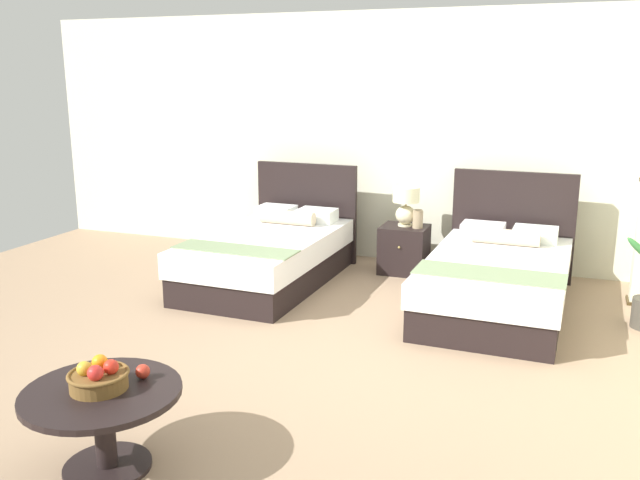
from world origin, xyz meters
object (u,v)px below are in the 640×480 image
table_lamp (406,203)px  loose_apple (143,371)px  nightstand (404,249)px  vase (418,219)px  bed_near_window (270,254)px  coffee_table (103,410)px  bed_near_corner (498,278)px  fruit_bowl (99,377)px

table_lamp → loose_apple: bearing=-96.7°
nightstand → vase: 0.38m
bed_near_window → loose_apple: size_ratio=26.74×
bed_near_window → coffee_table: 3.47m
bed_near_corner → coffee_table: bearing=-116.1°
table_lamp → fruit_bowl: table_lamp is taller
table_lamp → vase: (0.15, -0.06, -0.15)m
table_lamp → fruit_bowl: (-0.62, -4.24, -0.22)m
fruit_bowl → nightstand: bearing=81.6°
bed_near_corner → nightstand: size_ratio=4.28×
nightstand → loose_apple: loose_apple is taller
table_lamp → loose_apple: (-0.48, -4.05, -0.25)m
bed_near_window → nightstand: (1.20, 0.82, -0.04)m
coffee_table → loose_apple: 0.28m
coffee_table → fruit_bowl: bearing=158.6°
bed_near_corner → vase: bed_near_corner is taller
nightstand → bed_near_window: bearing=-145.8°
coffee_table → loose_apple: size_ratio=10.56×
loose_apple → nightstand: bearing=83.2°
bed_near_corner → vase: size_ratio=11.23×
nightstand → fruit_bowl: bearing=-98.4°
bed_near_corner → vase: bearing=140.1°
bed_near_window → fruit_bowl: size_ratio=6.60×
fruit_bowl → loose_apple: bearing=53.7°
bed_near_corner → table_lamp: size_ratio=5.21×
bed_near_window → vase: size_ratio=10.97×
bed_near_corner → fruit_bowl: 3.82m
bed_near_corner → table_lamp: (-1.07, 0.83, 0.47)m
nightstand → table_lamp: 0.50m
bed_near_corner → coffee_table: 3.81m
nightstand → table_lamp: (-0.00, 0.02, 0.50)m
nightstand → fruit_bowl: size_ratio=1.58×
bed_near_corner → nightstand: bed_near_corner is taller
bed_near_window → fruit_bowl: bearing=-80.3°
bed_near_window → bed_near_corner: 2.27m
nightstand → bed_near_corner: bearing=-37.2°
nightstand → vase: size_ratio=2.63×
table_lamp → loose_apple: table_lamp is taller
bed_near_window → loose_apple: bed_near_window is taller
nightstand → vase: (0.15, -0.04, 0.35)m
fruit_bowl → loose_apple: 0.24m
bed_near_window → coffee_table: bed_near_window is taller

